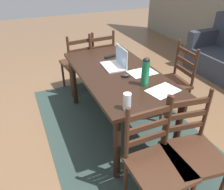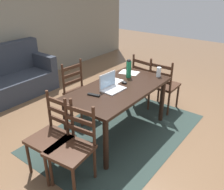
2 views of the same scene
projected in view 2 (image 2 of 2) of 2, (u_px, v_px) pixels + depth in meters
ground_plane at (118, 132)px, 3.75m from camera, size 14.00×14.00×0.00m
area_rug at (118, 132)px, 3.75m from camera, size 2.58×1.75×0.01m
dining_table at (119, 93)px, 3.46m from camera, size 1.61×0.84×0.76m
chair_left_near at (72, 147)px, 2.68m from camera, size 0.49×0.49×0.95m
chair_far_head at (80, 92)px, 3.99m from camera, size 0.47×0.47×0.95m
chair_left_far at (52, 137)px, 2.86m from camera, size 0.46×0.46×0.95m
chair_right_near at (163, 85)px, 4.24m from camera, size 0.44×0.44×0.95m
chair_right_far at (146, 81)px, 4.43m from camera, size 0.50×0.50×0.95m
couch at (7, 80)px, 4.76m from camera, size 1.80×0.80×1.00m
laptop at (111, 85)px, 3.33m from camera, size 0.33×0.24×0.23m
water_bottle at (129, 68)px, 3.70m from camera, size 0.08×0.08×0.29m
drinking_glass at (159, 72)px, 3.76m from camera, size 0.07×0.07×0.15m
computer_mouse at (124, 82)px, 3.54m from camera, size 0.08×0.11×0.03m
tv_remote at (94, 95)px, 3.17m from camera, size 0.08×0.18×0.02m
paper_stack_left at (112, 80)px, 3.65m from camera, size 0.22×0.31×0.00m
paper_stack_right at (129, 73)px, 3.94m from camera, size 0.27×0.33×0.00m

